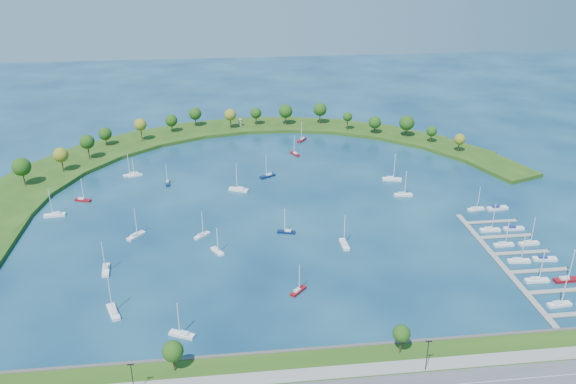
{
  "coord_description": "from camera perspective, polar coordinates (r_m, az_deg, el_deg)",
  "views": [
    {
      "loc": [
        -22.69,
        -234.5,
        112.93
      ],
      "look_at": [
        5.0,
        5.0,
        4.0
      ],
      "focal_mm": 35.43,
      "sensor_mm": 36.0,
      "label": 1
    }
  ],
  "objects": [
    {
      "name": "harbor_tower",
      "position": [
        366.07,
        -4.81,
        6.97
      ],
      "size": [
        2.6,
        2.6,
        4.55
      ],
      "color": "gray",
      "rests_on": "breakwater"
    },
    {
      "name": "moored_boat_2",
      "position": [
        270.71,
        -22.36,
        -2.09
      ],
      "size": [
        9.23,
        3.36,
        13.28
      ],
      "rotation": [
        0.0,
        0.0,
        3.23
      ],
      "color": "white",
      "rests_on": "ground"
    },
    {
      "name": "docked_boat_10",
      "position": [
        269.53,
        18.34,
        -1.57
      ],
      "size": [
        8.08,
        3.39,
        11.52
      ],
      "rotation": [
        0.0,
        0.0,
        0.16
      ],
      "color": "white",
      "rests_on": "ground"
    },
    {
      "name": "moored_boat_4",
      "position": [
        228.43,
        5.68,
        -5.18
      ],
      "size": [
        2.72,
        8.93,
        13.03
      ],
      "rotation": [
        0.0,
        0.0,
        1.6
      ],
      "color": "white",
      "rests_on": "ground"
    },
    {
      "name": "moored_boat_5",
      "position": [
        241.75,
        -15.02,
        -4.2
      ],
      "size": [
        7.26,
        8.23,
        12.65
      ],
      "rotation": [
        0.0,
        0.0,
        0.9
      ],
      "color": "white",
      "rests_on": "ground"
    },
    {
      "name": "moored_boat_18",
      "position": [
        224.55,
        -7.12,
        -5.83
      ],
      "size": [
        5.48,
        7.38,
        10.8
      ],
      "rotation": [
        0.0,
        0.0,
        5.24
      ],
      "color": "white",
      "rests_on": "ground"
    },
    {
      "name": "moored_boat_3",
      "position": [
        236.66,
        -8.63,
        -4.25
      ],
      "size": [
        6.8,
        6.72,
        10.98
      ],
      "rotation": [
        0.0,
        0.0,
        0.78
      ],
      "color": "white",
      "rests_on": "ground"
    },
    {
      "name": "moored_boat_15",
      "position": [
        199.79,
        1.03,
        -9.81
      ],
      "size": [
        6.43,
        6.65,
        10.63
      ],
      "rotation": [
        0.0,
        0.0,
        0.82
      ],
      "color": "maroon",
      "rests_on": "ground"
    },
    {
      "name": "moored_boat_16",
      "position": [
        289.22,
        -12.0,
        0.96
      ],
      "size": [
        2.96,
        7.55,
        10.8
      ],
      "rotation": [
        0.0,
        0.0,
        4.84
      ],
      "color": "#09193E",
      "rests_on": "ground"
    },
    {
      "name": "breakwater",
      "position": [
        305.45,
        -10.57,
        2.38
      ],
      "size": [
        286.74,
        247.64,
        2.0
      ],
      "color": "#264512",
      "rests_on": "ground"
    },
    {
      "name": "moored_boat_10",
      "position": [
        221.39,
        -17.82,
        -7.38
      ],
      "size": [
        3.52,
        9.04,
        12.95
      ],
      "rotation": [
        0.0,
        0.0,
        4.84
      ],
      "color": "white",
      "rests_on": "ground"
    },
    {
      "name": "moored_boat_19",
      "position": [
        275.42,
        11.47,
        -0.2
      ],
      "size": [
        8.74,
        2.99,
        12.64
      ],
      "rotation": [
        0.0,
        0.0,
        6.21
      ],
      "color": "white",
      "rests_on": "ground"
    },
    {
      "name": "docked_boat_7",
      "position": [
        247.69,
        23.02,
        -4.69
      ],
      "size": [
        8.34,
        2.8,
        12.08
      ],
      "rotation": [
        0.0,
        0.0,
        0.06
      ],
      "color": "white",
      "rests_on": "ground"
    },
    {
      "name": "docked_boat_4",
      "position": [
        233.47,
        22.16,
        -6.35
      ],
      "size": [
        8.59,
        3.07,
        12.37
      ],
      "rotation": [
        0.0,
        0.0,
        -0.09
      ],
      "color": "white",
      "rests_on": "ground"
    },
    {
      "name": "moored_boat_11",
      "position": [
        303.97,
        -15.47,
        1.77
      ],
      "size": [
        8.03,
        5.74,
        11.66
      ],
      "rotation": [
        0.0,
        0.0,
        3.64
      ],
      "color": "white",
      "rests_on": "ground"
    },
    {
      "name": "moored_boat_1",
      "position": [
        276.12,
        -4.95,
        0.3
      ],
      "size": [
        9.94,
        6.55,
        14.25
      ],
      "rotation": [
        0.0,
        0.0,
        2.71
      ],
      "color": "white",
      "rests_on": "ground"
    },
    {
      "name": "moored_boat_7",
      "position": [
        183.53,
        -10.59,
        -13.8
      ],
      "size": [
        8.42,
        5.56,
        12.08
      ],
      "rotation": [
        0.0,
        0.0,
        2.7
      ],
      "color": "white",
      "rests_on": "ground"
    },
    {
      "name": "moored_boat_17",
      "position": [
        198.02,
        -17.14,
        -11.37
      ],
      "size": [
        5.98,
        9.76,
        13.9
      ],
      "rotation": [
        0.0,
        0.0,
        1.95
      ],
      "color": "white",
      "rests_on": "ground"
    },
    {
      "name": "ground",
      "position": [
        261.26,
        -0.96,
        -1.3
      ],
      "size": [
        700.0,
        700.0,
        0.0
      ],
      "primitive_type": "plane",
      "color": "#082447",
      "rests_on": "ground"
    },
    {
      "name": "moored_boat_14",
      "position": [
        291.93,
        10.38,
        1.34
      ],
      "size": [
        9.86,
        4.46,
        13.99
      ],
      "rotation": [
        0.0,
        0.0,
        -0.2
      ],
      "color": "white",
      "rests_on": "ground"
    },
    {
      "name": "moored_boat_12",
      "position": [
        321.54,
        0.69,
        3.92
      ],
      "size": [
        5.11,
        7.77,
        11.14
      ],
      "rotation": [
        0.0,
        0.0,
        2.0
      ],
      "color": "maroon",
      "rests_on": "ground"
    },
    {
      "name": "moored_boat_13",
      "position": [
        344.05,
        1.4,
        5.3
      ],
      "size": [
        6.66,
        7.99,
        12.05
      ],
      "rotation": [
        0.0,
        0.0,
        4.09
      ],
      "color": "maroon",
      "rests_on": "ground"
    },
    {
      "name": "moored_boat_8",
      "position": [
        302.53,
        -15.07,
        1.69
      ],
      "size": [
        7.15,
        4.22,
        10.16
      ],
      "rotation": [
        0.0,
        0.0,
        3.5
      ],
      "color": "white",
      "rests_on": "ground"
    },
    {
      "name": "docked_boat_5",
      "position": [
        238.81,
        24.34,
        -6.11
      ],
      "size": [
        9.22,
        3.56,
        1.83
      ],
      "rotation": [
        0.0,
        0.0,
        -0.12
      ],
      "color": "white",
      "rests_on": "ground"
    },
    {
      "name": "moored_boat_0",
      "position": [
        281.42,
        -19.91,
        -0.69
      ],
      "size": [
        7.97,
        4.46,
        11.29
      ],
      "rotation": [
        0.0,
        0.0,
        5.96
      ],
      "color": "maroon",
      "rests_on": "ground"
    },
    {
      "name": "docked_boat_0",
      "position": [
        213.43,
        25.58,
        -10.06
      ],
      "size": [
        8.37,
        2.94,
        12.07
      ],
      "rotation": [
        0.0,
        0.0,
        0.08
      ],
      "color": "white",
      "rests_on": "ground"
    },
    {
      "name": "dock_system",
      "position": [
        233.32,
        22.14,
        -6.53
      ],
      "size": [
        24.28,
        82.0,
        1.6
      ],
      "color": "gray",
      "rests_on": "ground"
    },
    {
      "name": "docked_boat_6",
      "position": [
        242.95,
        20.83,
        -4.89
      ],
      "size": [
        8.07,
        2.45,
        11.78
      ],
      "rotation": [
        0.0,
        0.0,
        0.03
      ],
      "color": "white",
      "rests_on": "ground"
    },
    {
      "name": "moored_boat_6",
      "position": [
        291.26,
        -2.06,
        1.68
      ],
      "size": [
        8.48,
        6.16,
        12.35
      ],
      "rotation": [
        0.0,
        0.0,
        3.65
      ],
      "color": "#09193E",
      "rests_on": "ground"
    },
    {
      "name": "breakwater_trees",
      "position": [
        337.35,
        -5.15,
        6.57
      ],
      "size": [
        235.29,
        94.12,
        14.25
      ],
      "color": "#382314",
      "rests_on": "breakwater"
    },
    {
      "name": "moored_boat_9",
      "position": [
        236.7,
        -0.16,
        -3.94
      ],
      "size": [
        7.69,
        3.94,
        10.88
      ],
      "rotation": [
        0.0,
        0.0,
        2.88
      ],
      "color": "#09193E",
      "rests_on": "ground"
    },
    {
      "name": "docked_boat_11",
      "position": [
        273.57,
        20.25,
        -1.51
      ],
      "size": [
        9.75,
        3.55,
        1.95
      ],
      "rotation": [
        0.0,
        0.0,
        0.09
      ],
      "color": "white",
      "rests_on": "ground"
    },
    {
      "name": "docked_boat_2",
      "position": [
        223.67,
        23.71,
        -8.04
      ],
      "size": [
        8.61,
        2.73,
        12.52
      ],
      "rotation": [
        0.0,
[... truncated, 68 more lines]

